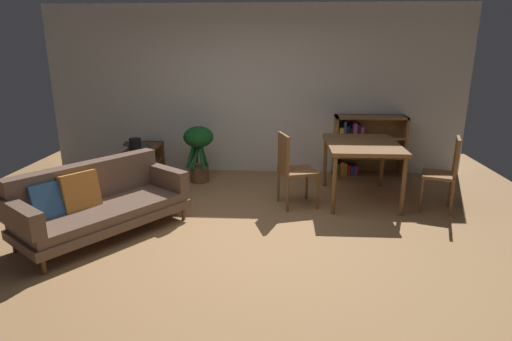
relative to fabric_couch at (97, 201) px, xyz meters
name	(u,v)px	position (x,y,z in m)	size (l,w,h in m)	color
ground_plane	(241,238)	(1.61, -0.05, -0.38)	(8.16, 8.16, 0.00)	#A87A4C
back_wall_panel	(255,91)	(1.61, 2.65, 0.97)	(6.80, 0.10, 2.70)	silver
fabric_couch	(97,201)	(0.00, 0.00, 0.00)	(1.74, 1.95, 0.79)	brown
media_console	(139,167)	(-0.14, 1.84, -0.12)	(0.43, 1.33, 0.52)	brown
open_laptop	(138,146)	(-0.20, 2.04, 0.16)	(0.43, 0.36, 0.08)	#333338
desk_speaker	(135,147)	(-0.08, 1.58, 0.26)	(0.17, 0.17, 0.24)	black
potted_floor_plant	(199,146)	(0.78, 1.96, 0.20)	(0.46, 0.49, 0.88)	brown
dining_table	(362,149)	(3.14, 1.29, 0.34)	(0.95, 1.23, 0.80)	brown
dining_chair_near	(292,166)	(2.19, 1.00, 0.16)	(0.55, 0.54, 0.98)	brown
dining_chair_far	(446,170)	(4.14, 0.95, 0.16)	(0.50, 0.51, 0.97)	brown
bookshelf	(363,146)	(3.38, 2.45, 0.11)	(1.12, 0.34, 0.99)	olive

